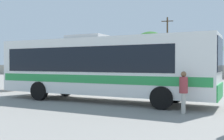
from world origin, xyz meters
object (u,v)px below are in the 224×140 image
(attendant_by_bus_door, at_px, (184,90))
(parked_car_leftmost_grey, at_px, (129,73))
(vendor_umbrella_near_gate_orange, at_px, (18,65))
(utility_pole_near, at_px, (167,46))
(coach_bus_white_green, at_px, (99,66))
(roadside_tree_left, at_px, (100,51))
(parked_car_second_black, at_px, (174,73))
(roadside_tree_midleft, at_px, (150,46))
(roadside_tree_midright, at_px, (202,49))

(attendant_by_bus_door, xyz_separation_m, parked_car_leftmost_grey, (-13.07, 25.39, -0.19))
(vendor_umbrella_near_gate_orange, height_order, utility_pole_near, utility_pole_near)
(coach_bus_white_green, bearing_deg, utility_pole_near, 97.73)
(coach_bus_white_green, distance_m, roadside_tree_left, 37.32)
(parked_car_second_black, bearing_deg, vendor_umbrella_near_gate_orange, -108.31)
(attendant_by_bus_door, relative_size, parked_car_leftmost_grey, 0.39)
(utility_pole_near, bearing_deg, coach_bus_white_green, -82.27)
(attendant_by_bus_door, relative_size, utility_pole_near, 0.18)
(parked_car_leftmost_grey, relative_size, roadside_tree_midleft, 0.58)
(attendant_by_bus_door, relative_size, roadside_tree_left, 0.26)
(attendant_by_bus_door, bearing_deg, parked_car_leftmost_grey, 117.24)
(parked_car_second_black, relative_size, roadside_tree_left, 0.62)
(roadside_tree_left, bearing_deg, vendor_umbrella_near_gate_orange, -73.08)
(roadside_tree_midleft, bearing_deg, parked_car_second_black, -49.24)
(coach_bus_white_green, bearing_deg, parked_car_leftmost_grey, 109.07)
(utility_pole_near, distance_m, roadside_tree_midleft, 4.18)
(coach_bus_white_green, xyz_separation_m, roadside_tree_left, (-17.95, 32.61, 2.66))
(utility_pole_near, height_order, roadside_tree_midleft, utility_pole_near)
(parked_car_second_black, bearing_deg, coach_bus_white_green, -85.94)
(utility_pole_near, relative_size, roadside_tree_midleft, 1.24)
(vendor_umbrella_near_gate_orange, height_order, roadside_tree_midleft, roadside_tree_midleft)
(coach_bus_white_green, relative_size, roadside_tree_midleft, 1.60)
(vendor_umbrella_near_gate_orange, xyz_separation_m, roadside_tree_midright, (9.97, 27.62, 2.41))
(vendor_umbrella_near_gate_orange, bearing_deg, parked_car_leftmost_grey, 87.98)
(vendor_umbrella_near_gate_orange, xyz_separation_m, parked_car_leftmost_grey, (0.73, 20.77, -1.19))
(attendant_by_bus_door, height_order, vendor_umbrella_near_gate_orange, vendor_umbrella_near_gate_orange)
(coach_bus_white_green, xyz_separation_m, vendor_umbrella_near_gate_orange, (-8.88, 2.82, 0.04))
(roadside_tree_midleft, distance_m, roadside_tree_midright, 8.60)
(roadside_tree_left, bearing_deg, coach_bus_white_green, -61.17)
(roadside_tree_midleft, xyz_separation_m, roadside_tree_midright, (8.54, -0.62, -0.79))
(parked_car_leftmost_grey, bearing_deg, roadside_tree_left, 137.34)
(roadside_tree_midleft, bearing_deg, roadside_tree_left, 171.59)
(vendor_umbrella_near_gate_orange, height_order, parked_car_second_black, vendor_umbrella_near_gate_orange)
(parked_car_second_black, distance_m, roadside_tree_midright, 7.55)
(attendant_by_bus_door, bearing_deg, utility_pole_near, 106.07)
(parked_car_leftmost_grey, relative_size, roadside_tree_midright, 0.64)
(attendant_by_bus_door, distance_m, utility_pole_near, 32.15)
(vendor_umbrella_near_gate_orange, distance_m, roadside_tree_left, 31.25)
(utility_pole_near, bearing_deg, attendant_by_bus_door, -73.93)
(utility_pole_near, relative_size, roadside_tree_midright, 1.35)
(roadside_tree_midleft, height_order, roadside_tree_midright, roadside_tree_midleft)
(parked_car_leftmost_grey, bearing_deg, parked_car_second_black, 7.44)
(parked_car_second_black, xyz_separation_m, roadside_tree_left, (-16.22, 8.19, 3.80))
(parked_car_leftmost_grey, xyz_separation_m, roadside_tree_midleft, (0.70, 7.48, 4.39))
(vendor_umbrella_near_gate_orange, bearing_deg, roadside_tree_midright, 70.15)
(coach_bus_white_green, relative_size, vendor_umbrella_near_gate_orange, 5.23)
(vendor_umbrella_near_gate_orange, relative_size, roadside_tree_midleft, 0.31)
(vendor_umbrella_near_gate_orange, distance_m, roadside_tree_midright, 29.47)
(parked_car_leftmost_grey, height_order, utility_pole_near, utility_pole_near)
(attendant_by_bus_door, relative_size, parked_car_second_black, 0.42)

